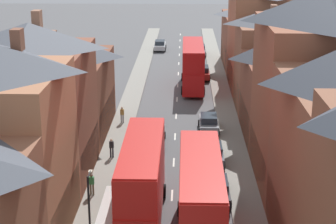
% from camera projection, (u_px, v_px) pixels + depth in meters
% --- Properties ---
extents(pavement_left, '(2.20, 104.00, 0.14)m').
position_uv_depth(pavement_left, '(128.00, 109.00, 58.83)').
color(pavement_left, gray).
rests_on(pavement_left, ground).
extents(pavement_right, '(2.20, 104.00, 0.14)m').
position_uv_depth(pavement_right, '(225.00, 110.00, 58.54)').
color(pavement_right, gray).
rests_on(pavement_right, ground).
extents(centre_line_dashes, '(0.14, 97.80, 0.01)m').
position_uv_depth(centre_line_dashes, '(176.00, 116.00, 56.80)').
color(centre_line_dashes, silver).
rests_on(centre_line_dashes, ground).
extents(terrace_row_right, '(8.00, 76.80, 14.45)m').
position_uv_depth(terrace_row_right, '(307.00, 91.00, 42.74)').
color(terrace_row_right, brown).
rests_on(terrace_row_right, ground).
extents(double_decker_bus_lead, '(2.74, 10.80, 5.30)m').
position_uv_depth(double_decker_bus_lead, '(200.00, 200.00, 32.74)').
color(double_decker_bus_lead, red).
rests_on(double_decker_bus_lead, ground).
extents(double_decker_bus_mid_street, '(2.74, 10.80, 5.30)m').
position_uv_depth(double_decker_bus_mid_street, '(142.00, 181.00, 35.34)').
color(double_decker_bus_mid_street, red).
rests_on(double_decker_bus_mid_street, ground).
extents(double_decker_bus_far_approaching, '(2.74, 10.80, 5.30)m').
position_uv_depth(double_decker_bus_far_approaching, '(193.00, 65.00, 66.28)').
color(double_decker_bus_far_approaching, red).
rests_on(double_decker_bus_far_approaching, ground).
extents(car_near_blue, '(1.90, 4.51, 1.64)m').
position_uv_depth(car_near_blue, '(202.00, 72.00, 71.20)').
color(car_near_blue, maroon).
rests_on(car_near_blue, ground).
extents(car_near_silver, '(1.90, 4.21, 1.63)m').
position_uv_depth(car_near_silver, '(212.00, 153.00, 45.03)').
color(car_near_silver, '#4C515B').
rests_on(car_near_silver, ground).
extents(car_parked_left_a, '(1.90, 4.49, 1.68)m').
position_uv_depth(car_parked_left_a, '(154.00, 135.00, 49.07)').
color(car_parked_left_a, silver).
rests_on(car_parked_left_a, ground).
extents(car_parked_right_a, '(1.90, 4.34, 1.63)m').
position_uv_depth(car_parked_right_a, '(200.00, 50.00, 84.73)').
color(car_parked_right_a, gray).
rests_on(car_parked_right_a, ground).
extents(car_mid_black, '(1.90, 4.40, 1.58)m').
position_uv_depth(car_mid_black, '(160.00, 45.00, 88.53)').
color(car_mid_black, '#B7BABF').
rests_on(car_mid_black, ground).
extents(car_mid_white, '(1.90, 4.24, 1.61)m').
position_uv_depth(car_mid_white, '(209.00, 123.00, 52.31)').
color(car_mid_white, gray).
rests_on(car_mid_white, ground).
extents(car_far_grey, '(1.90, 4.50, 1.60)m').
position_uv_depth(car_far_grey, '(217.00, 189.00, 38.82)').
color(car_far_grey, black).
rests_on(car_far_grey, ground).
extents(delivery_van, '(2.20, 5.20, 2.41)m').
position_uv_depth(delivery_van, '(118.00, 221.00, 33.41)').
color(delivery_van, silver).
rests_on(delivery_van, ground).
extents(pedestrian_mid_right, '(0.36, 0.22, 1.61)m').
position_uv_depth(pedestrian_mid_right, '(92.00, 183.00, 39.15)').
color(pedestrian_mid_right, brown).
rests_on(pedestrian_mid_right, pavement_left).
extents(pedestrian_far_left, '(0.36, 0.22, 1.61)m').
position_uv_depth(pedestrian_far_left, '(112.00, 147.00, 45.76)').
color(pedestrian_far_left, '#23232D').
rests_on(pedestrian_far_left, pavement_left).
extents(pedestrian_far_right, '(0.36, 0.22, 1.61)m').
position_uv_depth(pedestrian_far_right, '(122.00, 114.00, 54.12)').
color(pedestrian_far_right, gray).
rests_on(pedestrian_far_right, pavement_left).
extents(street_lamp, '(0.20, 1.12, 5.50)m').
position_uv_depth(street_lamp, '(90.00, 213.00, 30.31)').
color(street_lamp, black).
rests_on(street_lamp, ground).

